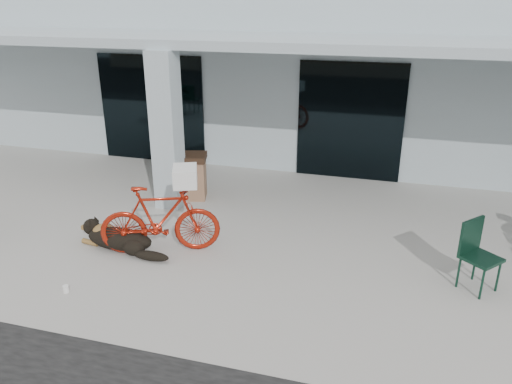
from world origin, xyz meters
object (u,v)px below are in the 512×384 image
(dog, at_px, (120,238))
(cafe_chair_far_a, at_px, (481,257))
(trash_receptacle, at_px, (193,176))
(bicycle, at_px, (160,220))

(dog, bearing_deg, cafe_chair_far_a, 13.03)
(cafe_chair_far_a, distance_m, trash_receptacle, 5.82)
(dog, height_order, cafe_chair_far_a, cafe_chair_far_a)
(bicycle, bearing_deg, dog, 79.21)
(dog, relative_size, cafe_chair_far_a, 1.29)
(cafe_chair_far_a, height_order, trash_receptacle, cafe_chair_far_a)
(bicycle, relative_size, cafe_chair_far_a, 1.87)
(bicycle, height_order, cafe_chair_far_a, bicycle)
(dog, distance_m, trash_receptacle, 2.57)
(cafe_chair_far_a, bearing_deg, dog, 134.53)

